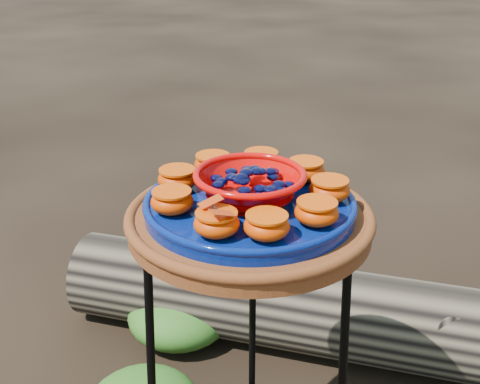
# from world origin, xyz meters

# --- Properties ---
(plant_stand) EXTENTS (0.44, 0.44, 0.70)m
(plant_stand) POSITION_xyz_m (0.00, 0.00, 0.35)
(plant_stand) COLOR black
(plant_stand) RESTS_ON ground
(terracotta_saucer) EXTENTS (0.44, 0.44, 0.04)m
(terracotta_saucer) POSITION_xyz_m (0.00, 0.00, 0.72)
(terracotta_saucer) COLOR #5D2411
(terracotta_saucer) RESTS_ON plant_stand
(cobalt_plate) EXTENTS (0.38, 0.38, 0.03)m
(cobalt_plate) POSITION_xyz_m (0.00, 0.00, 0.75)
(cobalt_plate) COLOR #05063C
(cobalt_plate) RESTS_ON terracotta_saucer
(red_bowl) EXTENTS (0.19, 0.19, 0.05)m
(red_bowl) POSITION_xyz_m (0.00, 0.00, 0.79)
(red_bowl) COLOR red
(red_bowl) RESTS_ON cobalt_plate
(glass_gems) EXTENTS (0.15, 0.15, 0.03)m
(glass_gems) POSITION_xyz_m (0.00, 0.00, 0.83)
(glass_gems) COLOR black
(glass_gems) RESTS_ON red_bowl
(orange_half_0) EXTENTS (0.07, 0.07, 0.04)m
(orange_half_0) POSITION_xyz_m (-0.05, -0.13, 0.78)
(orange_half_0) COLOR #C42D00
(orange_half_0) RESTS_ON cobalt_plate
(orange_half_1) EXTENTS (0.07, 0.07, 0.04)m
(orange_half_1) POSITION_xyz_m (0.03, -0.14, 0.78)
(orange_half_1) COLOR #C42D00
(orange_half_1) RESTS_ON cobalt_plate
(orange_half_2) EXTENTS (0.07, 0.07, 0.04)m
(orange_half_2) POSITION_xyz_m (0.11, -0.08, 0.78)
(orange_half_2) COLOR #C42D00
(orange_half_2) RESTS_ON cobalt_plate
(orange_half_3) EXTENTS (0.07, 0.07, 0.04)m
(orange_half_3) POSITION_xyz_m (0.14, 0.01, 0.78)
(orange_half_3) COLOR #C42D00
(orange_half_3) RESTS_ON cobalt_plate
(orange_half_4) EXTENTS (0.07, 0.07, 0.04)m
(orange_half_4) POSITION_xyz_m (0.10, 0.10, 0.78)
(orange_half_4) COLOR #C42D00
(orange_half_4) RESTS_ON cobalt_plate
(orange_half_5) EXTENTS (0.07, 0.07, 0.04)m
(orange_half_5) POSITION_xyz_m (0.02, 0.14, 0.78)
(orange_half_5) COLOR #C42D00
(orange_half_5) RESTS_ON cobalt_plate
(orange_half_6) EXTENTS (0.07, 0.07, 0.04)m
(orange_half_6) POSITION_xyz_m (-0.08, 0.12, 0.78)
(orange_half_6) COLOR #C42D00
(orange_half_6) RESTS_ON cobalt_plate
(orange_half_7) EXTENTS (0.07, 0.07, 0.04)m
(orange_half_7) POSITION_xyz_m (-0.14, 0.04, 0.78)
(orange_half_7) COLOR #C42D00
(orange_half_7) RESTS_ON cobalt_plate
(orange_half_8) EXTENTS (0.07, 0.07, 0.04)m
(orange_half_8) POSITION_xyz_m (-0.13, -0.06, 0.78)
(orange_half_8) COLOR #C42D00
(orange_half_8) RESTS_ON cobalt_plate
(butterfly) EXTENTS (0.10, 0.08, 0.01)m
(butterfly) POSITION_xyz_m (-0.05, -0.13, 0.81)
(butterfly) COLOR #BE310A
(butterfly) RESTS_ON orange_half_0
(driftwood_log) EXTENTS (1.49, 0.69, 0.27)m
(driftwood_log) POSITION_xyz_m (0.13, 0.57, 0.14)
(driftwood_log) COLOR black
(driftwood_log) RESTS_ON ground
(foliage_back) EXTENTS (0.33, 0.33, 0.16)m
(foliage_back) POSITION_xyz_m (-0.25, 0.59, 0.08)
(foliage_back) COLOR #285E17
(foliage_back) RESTS_ON ground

